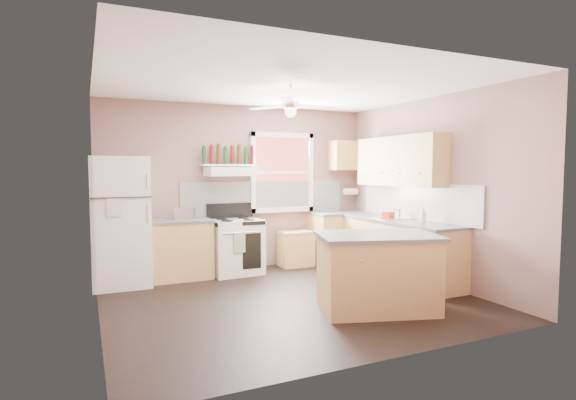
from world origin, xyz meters
name	(u,v)px	position (x,y,z in m)	size (l,w,h in m)	color
floor	(291,299)	(0.00, 0.00, 0.00)	(4.50, 4.50, 0.00)	black
ceiling	(291,85)	(0.00, 0.00, 2.70)	(4.50, 4.50, 0.00)	white
wall_back	(240,188)	(0.00, 2.02, 1.35)	(4.50, 0.05, 2.70)	#805E55
wall_right	(431,190)	(2.27, 0.00, 1.35)	(0.05, 4.00, 2.70)	#805E55
wall_left	(93,199)	(-2.27, 0.00, 1.35)	(0.05, 4.00, 2.70)	#805E55
backsplash_back	(266,198)	(0.45, 1.99, 1.18)	(2.90, 0.03, 0.55)	white
backsplash_right	(415,201)	(2.23, 0.30, 1.18)	(0.03, 2.60, 0.55)	white
window_view	(282,172)	(0.75, 1.98, 1.60)	(1.00, 0.02, 1.20)	maroon
window_frame	(283,172)	(0.75, 1.96, 1.60)	(1.16, 0.07, 1.36)	white
refrigerator	(120,222)	(-1.91, 1.63, 0.92)	(0.78, 0.76, 1.84)	white
base_cabinet_left	(180,250)	(-1.06, 1.70, 0.43)	(0.90, 0.60, 0.86)	tan
counter_left	(180,221)	(-1.06, 1.70, 0.88)	(0.92, 0.62, 0.04)	#4F4F52
toaster	(185,213)	(-0.99, 1.68, 0.99)	(0.28, 0.16, 0.18)	silver
stove	(236,247)	(-0.20, 1.65, 0.43)	(0.77, 0.64, 0.86)	white
range_hood	(231,172)	(-0.23, 1.75, 1.62)	(0.78, 0.50, 0.14)	white
bottle_shelf	(229,165)	(-0.23, 1.87, 1.72)	(0.90, 0.26, 0.03)	white
cart	(296,250)	(0.91, 1.75, 0.28)	(0.55, 0.37, 0.55)	tan
base_cabinet_corner	(340,238)	(1.75, 1.70, 0.43)	(1.00, 0.60, 0.86)	tan
base_cabinet_right	(399,251)	(1.95, 0.30, 0.43)	(0.60, 2.20, 0.86)	tan
counter_corner	(340,213)	(1.75, 1.70, 0.88)	(1.02, 0.62, 0.04)	#4F4F52
counter_right	(399,221)	(1.94, 0.30, 0.88)	(0.62, 2.22, 0.04)	#4F4F52
sink	(391,219)	(1.94, 0.50, 0.90)	(0.55, 0.45, 0.03)	silver
faucet	(400,213)	(2.10, 0.50, 0.97)	(0.03, 0.03, 0.14)	silver
upper_cabinet_right	(399,161)	(2.08, 0.50, 1.78)	(0.33, 1.80, 0.76)	tan
upper_cabinet_corner	(346,156)	(1.95, 1.83, 1.90)	(0.60, 0.33, 0.52)	tan
paper_towel	(351,191)	(2.07, 1.86, 1.25)	(0.12, 0.12, 0.26)	white
island	(377,274)	(0.75, -0.81, 0.43)	(1.29, 0.82, 0.86)	tan
island_top	(378,236)	(0.75, -0.81, 0.88)	(1.37, 0.89, 0.04)	#4F4F52
ceiling_fan_hub	(291,105)	(0.00, 0.00, 2.45)	(0.20, 0.20, 0.08)	white
soap_bottle	(423,215)	(2.01, -0.13, 1.01)	(0.09, 0.09, 0.23)	silver
red_caddy	(388,215)	(1.90, 0.52, 0.95)	(0.18, 0.12, 0.10)	#BD3410
wine_bottles	(229,155)	(-0.23, 1.87, 1.88)	(0.86, 0.06, 0.31)	#143819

